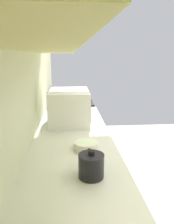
{
  "coord_description": "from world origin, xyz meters",
  "views": [
    {
      "loc": [
        -1.61,
        1.23,
        1.54
      ],
      "look_at": [
        -0.27,
        1.13,
        1.18
      ],
      "focal_mm": 34.26,
      "sensor_mm": 36.0,
      "label": 1
    }
  ],
  "objects_px": {
    "bowl": "(86,145)",
    "kettle": "(91,165)",
    "microwave": "(69,107)",
    "oven_range": "(72,130)"
  },
  "relations": [
    {
      "from": "bowl",
      "to": "kettle",
      "type": "height_order",
      "value": "kettle"
    },
    {
      "from": "microwave",
      "to": "kettle",
      "type": "xyz_separation_m",
      "value": [
        -1.01,
        -0.12,
        -0.09
      ]
    },
    {
      "from": "oven_range",
      "to": "microwave",
      "type": "distance_m",
      "value": 1.16
    },
    {
      "from": "oven_range",
      "to": "kettle",
      "type": "bearing_deg",
      "value": -177.41
    },
    {
      "from": "oven_range",
      "to": "microwave",
      "type": "xyz_separation_m",
      "value": [
        -1.0,
        0.02,
        0.59
      ]
    },
    {
      "from": "bowl",
      "to": "kettle",
      "type": "distance_m",
      "value": 0.36
    },
    {
      "from": "kettle",
      "to": "oven_range",
      "type": "bearing_deg",
      "value": 2.59
    },
    {
      "from": "microwave",
      "to": "bowl",
      "type": "height_order",
      "value": "microwave"
    },
    {
      "from": "bowl",
      "to": "kettle",
      "type": "relative_size",
      "value": 0.9
    },
    {
      "from": "oven_range",
      "to": "kettle",
      "type": "relative_size",
      "value": 5.65
    }
  ]
}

